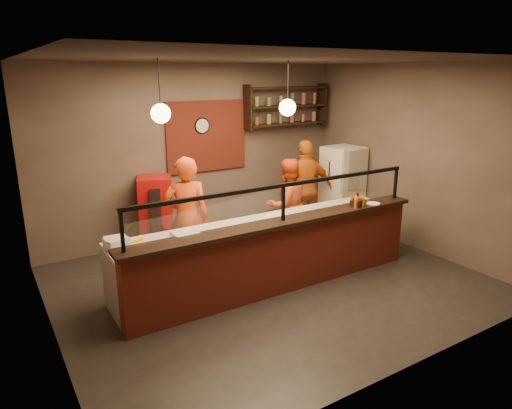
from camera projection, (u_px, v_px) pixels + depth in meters
floor at (270, 282)px, 6.86m from camera, size 6.00×6.00×0.00m
ceiling at (272, 59)px, 5.98m from camera, size 6.00×6.00×0.00m
wall_back at (197, 153)px, 8.46m from camera, size 6.00×0.00×6.00m
wall_left at (39, 211)px, 4.90m from camera, size 0.00×5.00×5.00m
wall_right at (415, 158)px, 7.94m from camera, size 0.00×5.00×5.00m
wall_front at (415, 227)px, 4.38m from camera, size 6.00×0.00×6.00m
brick_patch at (207, 136)px, 8.46m from camera, size 1.60×0.04×1.30m
service_counter at (282, 258)px, 6.48m from camera, size 4.60×0.25×1.00m
counter_ledge at (283, 222)px, 6.33m from camera, size 4.70×0.37×0.06m
worktop_cabinet at (263, 251)px, 6.91m from camera, size 4.60×0.75×0.85m
worktop at (263, 223)px, 6.78m from camera, size 4.60×0.75×0.05m
sneeze_guard at (283, 199)px, 6.24m from camera, size 4.50×0.05×0.52m
wall_shelving at (287, 106)px, 9.06m from camera, size 1.84×0.28×0.85m
wall_clock at (202, 126)px, 8.34m from camera, size 0.30×0.04×0.30m
pendant_left at (161, 113)px, 5.56m from camera, size 0.24×0.24×0.77m
pendant_right at (287, 107)px, 6.52m from camera, size 0.24×0.24×0.77m
cook_left at (187, 218)px, 6.85m from camera, size 0.79×0.65×1.87m
cook_mid at (287, 205)px, 7.95m from camera, size 0.81×0.64×1.63m
cook_right at (306, 188)px, 8.64m from camera, size 1.15×0.66×1.85m
fridge at (342, 188)px, 9.06m from camera, size 0.74×0.70×1.65m
red_cooler at (156, 214)px, 7.94m from camera, size 0.71×0.68×1.33m
pizza_dough at (280, 218)px, 6.91m from camera, size 0.64×0.64×0.01m
prep_tub_a at (116, 242)px, 5.76m from camera, size 0.28×0.23×0.13m
prep_tub_b at (117, 243)px, 5.72m from camera, size 0.31×0.27×0.14m
prep_tub_c at (185, 238)px, 5.88m from camera, size 0.33×0.26×0.16m
rolling_pin at (129, 241)px, 5.90m from camera, size 0.38×0.18×0.07m
condiment_caddy at (357, 203)px, 6.96m from camera, size 0.22×0.19×0.11m
pepper_mill at (357, 199)px, 7.04m from camera, size 0.05×0.05×0.19m
small_plate at (373, 203)px, 7.12m from camera, size 0.25×0.25×0.01m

